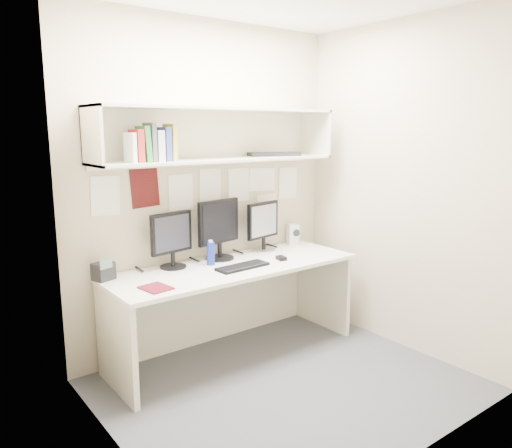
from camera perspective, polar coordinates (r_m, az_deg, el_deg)
floor at (r=3.67m, az=3.56°, el=-17.93°), size 2.40×2.00×0.01m
wall_back at (r=4.05m, az=-5.52°, el=4.20°), size 2.40×0.02×2.60m
wall_front at (r=2.59m, az=18.50°, el=-0.07°), size 2.40×0.02×2.60m
wall_left at (r=2.63m, az=-16.28°, el=0.22°), size 0.02×2.00×2.60m
wall_right at (r=4.13m, az=16.51°, el=3.94°), size 0.02×2.00×2.60m
desk at (r=3.98m, az=-2.57°, el=-9.72°), size 2.00×0.70×0.73m
overhead_hutch at (r=3.91m, az=-4.53°, el=10.15°), size 2.00×0.38×0.40m
pinned_papers at (r=4.05m, az=-5.46°, el=3.49°), size 1.92×0.01×0.48m
monitor_left at (r=3.79m, az=-9.61°, el=-1.51°), size 0.36×0.20×0.42m
monitor_center at (r=4.00m, az=-4.27°, el=-0.36°), size 0.41×0.23×0.48m
monitor_right at (r=4.26m, az=0.81°, el=-0.01°), size 0.36×0.20×0.42m
keyboard at (r=3.78m, az=-1.55°, el=-4.89°), size 0.43×0.17×0.02m
mouse at (r=4.01m, az=2.90°, el=-3.91°), size 0.08×0.11×0.03m
speaker at (r=4.54m, az=4.23°, el=-1.15°), size 0.12×0.12×0.19m
blue_bottle at (r=3.86m, az=-5.20°, el=-3.33°), size 0.06×0.06×0.19m
maroon_notebook at (r=3.37m, az=-11.38°, el=-7.18°), size 0.19×0.22×0.01m
desk_phone at (r=3.63m, az=-17.04°, el=-5.17°), size 0.16×0.16×0.16m
book_stack at (r=3.55m, az=-11.87°, el=8.88°), size 0.33×0.16×0.27m
hutch_tray at (r=4.21m, az=2.05°, el=7.98°), size 0.46×0.29×0.03m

